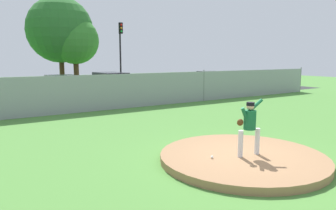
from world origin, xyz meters
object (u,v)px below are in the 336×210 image
object	(u,v)px
baseball	(212,157)
traffic_light_far	(121,45)
parked_car_red	(171,84)
parked_car_burgundy	(111,86)
parked_car_navy	(62,90)
parked_car_champagne	(212,82)
pitcher_youth	(249,123)

from	to	relation	value
baseball	traffic_light_far	world-z (taller)	traffic_light_far
parked_car_red	parked_car_burgundy	distance (m)	5.15
parked_car_navy	parked_car_burgundy	distance (m)	3.44
parked_car_burgundy	parked_car_champagne	world-z (taller)	parked_car_burgundy
parked_car_burgundy	traffic_light_far	xyz separation A→B (m)	(2.72, 4.17, 2.98)
parked_car_navy	traffic_light_far	size ratio (longest dim) A/B	0.73
pitcher_youth	parked_car_red	distance (m)	16.78
pitcher_youth	traffic_light_far	bearing A→B (deg)	75.06
parked_car_navy	parked_car_champagne	size ratio (longest dim) A/B	0.92
traffic_light_far	parked_car_champagne	bearing A→B (deg)	-38.27
pitcher_youth	parked_car_navy	world-z (taller)	parked_car_navy
parked_car_red	parked_car_champagne	bearing A→B (deg)	-12.56
pitcher_youth	parked_car_navy	size ratio (longest dim) A/B	0.36
baseball	parked_car_navy	size ratio (longest dim) A/B	0.02
baseball	parked_car_burgundy	size ratio (longest dim) A/B	0.02
pitcher_youth	parked_car_burgundy	xyz separation A→B (m)	(2.34, 14.81, -0.22)
parked_car_red	parked_car_burgundy	bearing A→B (deg)	-177.78
pitcher_youth	parked_car_burgundy	distance (m)	15.00
baseball	parked_car_champagne	world-z (taller)	parked_car_champagne
parked_car_navy	parked_car_red	bearing A→B (deg)	3.84
baseball	parked_car_burgundy	distance (m)	14.87
pitcher_youth	baseball	distance (m)	1.33
parked_car_red	parked_car_navy	xyz separation A→B (m)	(-8.57, -0.58, 0.05)
parked_car_burgundy	traffic_light_far	distance (m)	5.80
pitcher_youth	traffic_light_far	world-z (taller)	traffic_light_far
parked_car_burgundy	baseball	bearing A→B (deg)	-102.89
parked_car_red	parked_car_navy	bearing A→B (deg)	-176.16
baseball	parked_car_red	world-z (taller)	parked_car_red
baseball	parked_car_navy	world-z (taller)	parked_car_navy
parked_car_red	parked_car_navy	distance (m)	8.59
baseball	parked_car_red	bearing A→B (deg)	60.04
parked_car_champagne	parked_car_navy	bearing A→B (deg)	178.90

